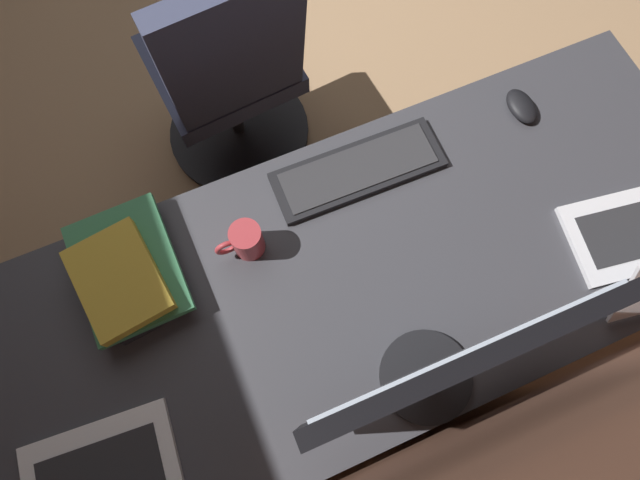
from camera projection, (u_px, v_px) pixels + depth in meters
name	position (u px, v px, depth m)	size (l,w,h in m)	color
desk	(328.00, 296.00, 1.22)	(1.99, 0.72, 0.73)	#38383D
drawer_pedestal	(379.00, 305.00, 1.53)	(0.40, 0.51, 0.69)	#38383D
monitor_primary	(452.00, 367.00, 0.87)	(0.56, 0.20, 0.41)	black
keyboard_main	(358.00, 170.00, 1.24)	(0.42, 0.15, 0.02)	black
mouse_main	(521.00, 106.00, 1.29)	(0.06, 0.10, 0.03)	black
book_stack_near	(126.00, 274.00, 1.12)	(0.23, 0.30, 0.09)	black
coffee_mug	(246.00, 241.00, 1.14)	(0.11, 0.07, 0.09)	#A53338
office_chair	(230.00, 82.00, 1.65)	(0.56, 0.57, 0.97)	#383D56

